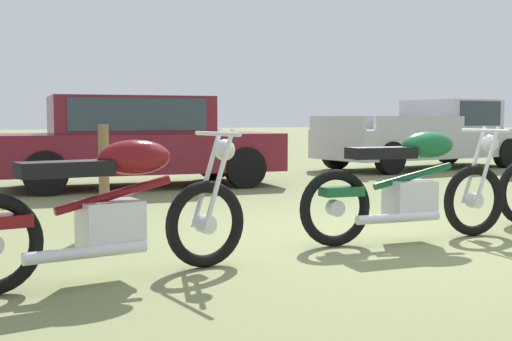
{
  "coord_description": "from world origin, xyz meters",
  "views": [
    {
      "loc": [
        -4.16,
        -4.73,
        1.1
      ],
      "look_at": [
        -0.35,
        1.57,
        0.52
      ],
      "focal_mm": 47.3,
      "sensor_mm": 36.0,
      "label": 1
    }
  ],
  "objects_px": {
    "car_burgundy": "(135,137)",
    "motorcycle_green": "(411,186)",
    "motorcycle_maroon": "(111,209)",
    "fence_post_wooden": "(104,178)",
    "pickup_truck_silver": "(431,134)"
  },
  "relations": [
    {
      "from": "car_burgundy",
      "to": "motorcycle_green",
      "type": "bearing_deg",
      "value": -75.77
    },
    {
      "from": "motorcycle_maroon",
      "to": "pickup_truck_silver",
      "type": "height_order",
      "value": "pickup_truck_silver"
    },
    {
      "from": "car_burgundy",
      "to": "fence_post_wooden",
      "type": "xyz_separation_m",
      "value": [
        -1.8,
        -3.86,
        -0.28
      ]
    },
    {
      "from": "car_burgundy",
      "to": "pickup_truck_silver",
      "type": "relative_size",
      "value": 0.96
    },
    {
      "from": "motorcycle_green",
      "to": "pickup_truck_silver",
      "type": "bearing_deg",
      "value": 53.38
    },
    {
      "from": "pickup_truck_silver",
      "to": "car_burgundy",
      "type": "bearing_deg",
      "value": -176.57
    },
    {
      "from": "motorcycle_maroon",
      "to": "fence_post_wooden",
      "type": "height_order",
      "value": "fence_post_wooden"
    },
    {
      "from": "car_burgundy",
      "to": "motorcycle_maroon",
      "type": "bearing_deg",
      "value": -101.88
    },
    {
      "from": "motorcycle_green",
      "to": "fence_post_wooden",
      "type": "xyz_separation_m",
      "value": [
        -2.17,
        1.91,
        0.03
      ]
    },
    {
      "from": "motorcycle_maroon",
      "to": "car_burgundy",
      "type": "height_order",
      "value": "car_burgundy"
    },
    {
      "from": "car_burgundy",
      "to": "pickup_truck_silver",
      "type": "xyz_separation_m",
      "value": [
        7.01,
        0.47,
        -0.05
      ]
    },
    {
      "from": "motorcycle_maroon",
      "to": "pickup_truck_silver",
      "type": "xyz_separation_m",
      "value": [
        9.41,
        6.27,
        0.27
      ]
    },
    {
      "from": "motorcycle_maroon",
      "to": "motorcycle_green",
      "type": "distance_m",
      "value": 2.77
    },
    {
      "from": "motorcycle_green",
      "to": "car_burgundy",
      "type": "xyz_separation_m",
      "value": [
        -0.37,
        5.77,
        0.31
      ]
    },
    {
      "from": "car_burgundy",
      "to": "fence_post_wooden",
      "type": "relative_size",
      "value": 4.49
    }
  ]
}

